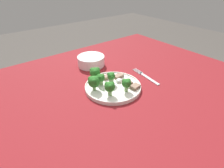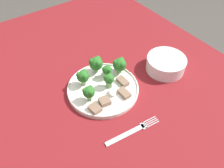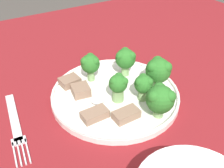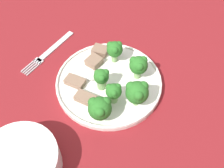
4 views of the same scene
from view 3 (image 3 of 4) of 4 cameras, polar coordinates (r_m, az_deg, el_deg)
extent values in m
cube|color=maroon|center=(0.55, -0.44, -4.01)|extent=(1.37, 1.09, 0.03)
cylinder|color=brown|center=(1.38, 11.94, 4.05)|extent=(0.06, 0.06, 0.67)
cylinder|color=white|center=(0.53, 0.69, -2.50)|extent=(0.26, 0.26, 0.01)
torus|color=white|center=(0.53, 0.70, -1.73)|extent=(0.26, 0.26, 0.01)
cube|color=silver|center=(0.52, -20.64, -6.57)|extent=(0.03, 0.14, 0.00)
cube|color=silver|center=(0.47, -19.60, -11.65)|extent=(0.03, 0.02, 0.00)
cube|color=silver|center=(0.45, -20.41, -14.23)|extent=(0.01, 0.05, 0.00)
cube|color=silver|center=(0.45, -19.55, -14.03)|extent=(0.01, 0.05, 0.00)
cube|color=silver|center=(0.45, -18.70, -13.83)|extent=(0.01, 0.05, 0.00)
cube|color=silver|center=(0.45, -17.85, -13.63)|extent=(0.01, 0.05, 0.00)
cylinder|color=#7FA866|center=(0.51, 6.71, -2.22)|extent=(0.02, 0.02, 0.02)
sphere|color=#286B23|center=(0.50, 6.89, 0.00)|extent=(0.04, 0.04, 0.04)
sphere|color=#286B23|center=(0.49, 5.94, 0.40)|extent=(0.02, 0.02, 0.02)
sphere|color=#286B23|center=(0.49, 8.11, 0.42)|extent=(0.02, 0.02, 0.02)
sphere|color=#286B23|center=(0.50, 6.80, 1.46)|extent=(0.02, 0.02, 0.02)
cylinder|color=#7FA866|center=(0.48, 10.10, -5.88)|extent=(0.02, 0.02, 0.02)
sphere|color=#286B23|center=(0.46, 10.45, -3.27)|extent=(0.05, 0.05, 0.05)
sphere|color=#286B23|center=(0.45, 9.10, -2.76)|extent=(0.02, 0.02, 0.02)
sphere|color=#286B23|center=(0.45, 12.40, -2.70)|extent=(0.02, 0.02, 0.02)
sphere|color=#286B23|center=(0.47, 10.27, -1.02)|extent=(0.02, 0.02, 0.02)
cylinder|color=#7FA866|center=(0.58, 2.87, 3.11)|extent=(0.02, 0.02, 0.03)
sphere|color=#286B23|center=(0.56, 2.95, 5.54)|extent=(0.04, 0.04, 0.04)
sphere|color=#286B23|center=(0.55, 1.83, 6.09)|extent=(0.02, 0.02, 0.02)
sphere|color=#286B23|center=(0.55, 4.21, 6.10)|extent=(0.02, 0.02, 0.02)
sphere|color=#286B23|center=(0.57, 2.89, 7.06)|extent=(0.02, 0.02, 0.02)
cylinder|color=#7FA866|center=(0.50, 1.47, -2.26)|extent=(0.02, 0.02, 0.03)
sphere|color=#286B23|center=(0.49, 1.51, 0.15)|extent=(0.04, 0.04, 0.04)
sphere|color=#286B23|center=(0.48, 0.45, 0.55)|extent=(0.02, 0.02, 0.02)
sphere|color=#286B23|center=(0.48, 2.66, 0.58)|extent=(0.02, 0.02, 0.02)
sphere|color=#286B23|center=(0.49, 1.47, 1.62)|extent=(0.02, 0.02, 0.02)
cylinder|color=#7FA866|center=(0.56, -4.61, 2.05)|extent=(0.02, 0.02, 0.03)
sphere|color=#286B23|center=(0.55, -4.75, 4.44)|extent=(0.04, 0.04, 0.04)
sphere|color=#286B23|center=(0.54, -5.94, 4.92)|extent=(0.02, 0.02, 0.02)
sphere|color=#286B23|center=(0.54, -3.71, 4.95)|extent=(0.02, 0.02, 0.02)
sphere|color=#286B23|center=(0.55, -4.74, 5.88)|extent=(0.02, 0.02, 0.02)
cylinder|color=#7FA866|center=(0.55, 9.73, 0.31)|extent=(0.01, 0.01, 0.02)
sphere|color=#286B23|center=(0.53, 10.04, 2.95)|extent=(0.05, 0.05, 0.05)
sphere|color=#286B23|center=(0.52, 8.85, 3.58)|extent=(0.02, 0.02, 0.02)
sphere|color=#286B23|center=(0.52, 11.74, 3.57)|extent=(0.02, 0.02, 0.02)
sphere|color=#286B23|center=(0.54, 9.89, 4.86)|extent=(0.02, 0.02, 0.02)
cube|color=#846651|center=(0.47, -3.75, -6.62)|extent=(0.05, 0.03, 0.01)
cube|color=#846651|center=(0.47, 3.10, -6.67)|extent=(0.05, 0.03, 0.02)
cube|color=#846651|center=(0.53, -6.82, -1.36)|extent=(0.04, 0.04, 0.02)
cube|color=#846651|center=(0.56, -9.20, 0.60)|extent=(0.04, 0.04, 0.02)
ellipsoid|color=white|center=(0.50, -3.03, -3.30)|extent=(0.03, 0.03, 0.02)
camera|label=1|loc=(1.09, 6.64, 41.17)|focal=28.00mm
camera|label=2|loc=(0.72, -68.92, 39.98)|focal=35.00mm
camera|label=4|loc=(0.45, 77.03, 38.22)|focal=42.00mm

